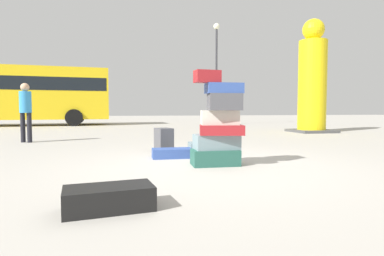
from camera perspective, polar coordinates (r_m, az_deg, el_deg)
ground_plane at (r=4.95m, az=3.24°, el=-6.92°), size 80.00×80.00×0.00m
suitcase_tower at (r=4.94m, az=4.82°, el=-0.04°), size 0.83×0.55×1.47m
suitcase_navy_foreground_far at (r=5.77m, az=-3.63°, el=-4.58°), size 0.73×0.38×0.17m
suitcase_slate_foreground_near at (r=6.28m, az=2.44°, el=-3.64°), size 0.65×0.37×0.23m
suitcase_black_left_side at (r=2.92m, az=-14.82°, el=-12.19°), size 0.82×0.50×0.21m
suitcase_charcoal_behind_tower at (r=6.44m, az=-5.15°, el=-2.26°), size 0.38×0.47×0.50m
person_bearded_onlooker at (r=9.51m, az=-27.98°, el=3.36°), size 0.31×0.30×1.59m
yellow_dummy_statue at (r=13.13m, az=21.00°, el=7.77°), size 1.48×1.48×4.35m
parked_bus at (r=19.66m, az=-30.30°, el=5.70°), size 10.48×3.34×3.15m
lamp_post at (r=18.75m, az=4.46°, el=12.47°), size 0.36×0.36×5.86m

